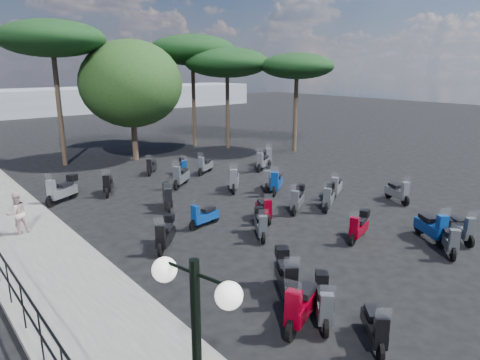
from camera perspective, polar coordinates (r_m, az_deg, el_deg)
ground at (r=15.87m, az=0.06°, el=-6.33°), size 120.00×120.00×0.00m
sidewalk at (r=15.77m, az=-26.25°, el=-7.82°), size 3.00×30.00×0.15m
pedestrian_far at (r=16.55m, az=-27.59°, el=-3.94°), size 0.79×0.65×1.48m
scooter_0 at (r=10.19m, az=8.17°, el=-16.31°), size 1.72×0.92×1.45m
scooter_1 at (r=9.97m, az=17.53°, el=-18.26°), size 1.10×1.18×1.21m
scooter_2 at (r=14.15m, az=-9.93°, el=-7.19°), size 1.24×1.25×1.28m
scooter_3 at (r=15.84m, az=-4.83°, el=-4.83°), size 1.49×0.51×1.19m
scooter_4 at (r=20.59m, az=-17.18°, el=-0.63°), size 0.94×1.52×1.33m
scooter_5 at (r=20.08m, az=-22.62°, el=-1.28°), size 1.66×1.06×1.45m
scooter_6 at (r=10.45m, az=11.07°, el=-15.78°), size 1.22×1.25×1.27m
scooter_7 at (r=11.28m, az=6.16°, el=-12.75°), size 1.17×1.56×1.42m
scooter_8 at (r=16.41m, az=3.23°, el=-4.03°), size 0.83×1.45×1.24m
scooter_9 at (r=14.84m, az=2.80°, el=-5.99°), size 1.00×1.34×1.22m
scooter_10 at (r=17.97m, az=-9.64°, el=-2.32°), size 0.91×1.51×1.29m
scooter_11 at (r=23.93m, az=-11.72°, el=1.74°), size 1.06×1.18×1.19m
scooter_13 at (r=15.15m, az=26.14°, el=-7.09°), size 1.34×1.09×1.26m
scooter_14 at (r=15.17m, az=15.57°, el=-6.09°), size 1.49×0.69×1.22m
scooter_15 at (r=20.28m, az=-0.76°, el=-0.04°), size 1.32×1.46×1.48m
scooter_16 at (r=21.15m, az=-7.90°, el=0.42°), size 1.50×1.20×1.44m
scooter_17 at (r=23.32m, az=-7.59°, el=1.67°), size 0.81×1.39×1.19m
scooter_19 at (r=15.87m, az=24.17°, el=-5.83°), size 1.01×1.60×1.41m
scooter_20 at (r=17.56m, az=7.67°, el=-2.65°), size 1.45×1.01×1.30m
scooter_21 at (r=19.96m, az=4.90°, el=-0.37°), size 1.53×1.17×1.44m
scooter_22 at (r=20.48m, az=4.05°, el=-0.05°), size 1.50×0.98×1.34m
scooter_23 at (r=23.60m, az=-4.68°, el=1.91°), size 1.47×0.93×1.29m
scooter_24 at (r=16.32m, az=27.32°, el=-5.82°), size 0.99×1.38×1.27m
scooter_26 at (r=19.81m, az=20.29°, el=-1.54°), size 0.83×1.55×1.31m
scooter_27 at (r=19.83m, az=12.71°, el=-0.95°), size 1.48×0.91×1.29m
scooter_28 at (r=25.32m, az=3.40°, el=2.98°), size 0.95×1.73×1.47m
scooter_29 at (r=24.35m, az=3.12°, el=2.44°), size 1.62×0.96×1.40m
scooter_30 at (r=18.11m, az=11.75°, el=-2.29°), size 1.45×1.01×1.30m
broadleaf_tree at (r=27.29m, az=-14.31°, el=12.31°), size 6.16×6.16×7.33m
pine_0 at (r=31.78m, az=-6.37°, el=16.82°), size 6.17×6.17×7.93m
pine_1 at (r=30.47m, az=-1.72°, el=15.36°), size 5.88×5.88×7.01m
pine_2 at (r=27.18m, az=-23.80°, el=16.82°), size 5.89×5.89×8.27m
pine_3 at (r=29.60m, az=7.61°, el=14.78°), size 4.90×4.90×6.61m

